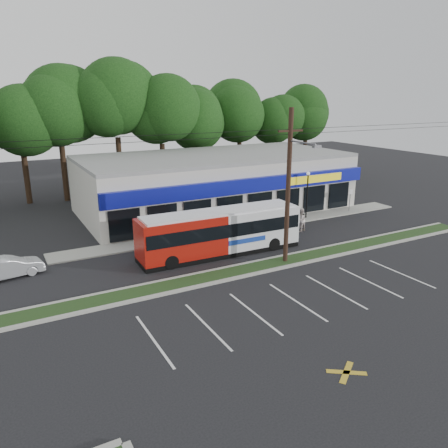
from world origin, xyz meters
name	(u,v)px	position (x,y,z in m)	size (l,w,h in m)	color
ground	(255,276)	(0.00, 0.00, 0.00)	(120.00, 120.00, 0.00)	black
grass_strip	(247,270)	(0.00, 1.00, 0.06)	(40.00, 1.60, 0.12)	#1E3616
curb_south	(254,274)	(0.00, 0.15, 0.07)	(40.00, 0.25, 0.14)	#9E9E93
curb_north	(240,265)	(0.00, 1.85, 0.07)	(40.00, 0.25, 0.14)	#9E9E93
sidewalk	(248,227)	(5.00, 9.00, 0.05)	(32.00, 2.20, 0.10)	#9E9E93
strip_mall	(215,182)	(5.50, 15.91, 2.65)	(25.00, 12.55, 5.30)	beige
utility_pole	(287,183)	(2.83, 0.93, 5.41)	(50.00, 2.77, 10.00)	black
lamp_post	(307,190)	(11.00, 8.80, 2.67)	(0.30, 0.30, 4.25)	black
sign_post	(350,196)	(16.00, 8.57, 1.56)	(0.45, 0.10, 2.23)	#59595E
tree_line	(161,116)	(4.00, 26.00, 8.42)	(46.76, 6.76, 11.83)	black
metrobus	(221,231)	(0.00, 4.50, 1.66)	(11.72, 2.75, 3.14)	#A3150C
car_dark	(265,225)	(5.26, 6.86, 0.72)	(1.71, 4.25, 1.45)	black
car_silver	(9,267)	(-13.26, 7.00, 0.64)	(1.36, 3.91, 1.29)	#ADB0B5
pedestrian_a	(230,229)	(2.00, 6.71, 0.89)	(0.65, 0.43, 1.78)	silver
pedestrian_b	(301,220)	(8.17, 6.00, 0.96)	(0.94, 0.73, 1.93)	beige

